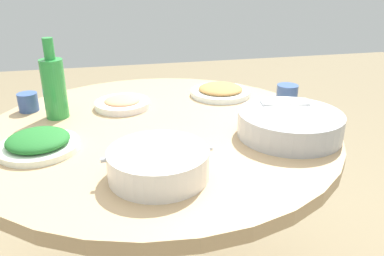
% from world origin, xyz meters
% --- Properties ---
extents(round_dining_table, '(1.15, 1.15, 0.76)m').
position_xyz_m(round_dining_table, '(0.00, 0.00, 0.67)').
color(round_dining_table, '#99999E').
rests_on(round_dining_table, ground).
extents(rice_bowl, '(0.32, 0.32, 0.08)m').
position_xyz_m(rice_bowl, '(-0.38, 0.16, 0.80)').
color(rice_bowl, '#B2B5BA').
rests_on(rice_bowl, round_dining_table).
extents(soup_bowl, '(0.27, 0.25, 0.07)m').
position_xyz_m(soup_bowl, '(0.05, 0.32, 0.79)').
color(soup_bowl, silver).
rests_on(soup_bowl, round_dining_table).
extents(dish_tofu_braise, '(0.24, 0.24, 0.04)m').
position_xyz_m(dish_tofu_braise, '(-0.29, -0.27, 0.78)').
color(dish_tofu_braise, white).
rests_on(dish_tofu_braise, round_dining_table).
extents(dish_shrimp, '(0.20, 0.20, 0.04)m').
position_xyz_m(dish_shrimp, '(0.11, -0.21, 0.78)').
color(dish_shrimp, white).
rests_on(dish_shrimp, round_dining_table).
extents(dish_greens, '(0.23, 0.23, 0.05)m').
position_xyz_m(dish_greens, '(0.36, 0.10, 0.78)').
color(dish_greens, white).
rests_on(dish_greens, round_dining_table).
extents(green_bottle, '(0.08, 0.08, 0.27)m').
position_xyz_m(green_bottle, '(0.33, -0.16, 0.87)').
color(green_bottle, '#2B8C3C').
rests_on(green_bottle, round_dining_table).
extents(tea_cup_near, '(0.07, 0.07, 0.07)m').
position_xyz_m(tea_cup_near, '(0.43, -0.24, 0.79)').
color(tea_cup_near, '#375291').
rests_on(tea_cup_near, round_dining_table).
extents(tea_cup_far, '(0.08, 0.08, 0.07)m').
position_xyz_m(tea_cup_far, '(-0.50, -0.12, 0.80)').
color(tea_cup_far, '#37538E').
rests_on(tea_cup_far, round_dining_table).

